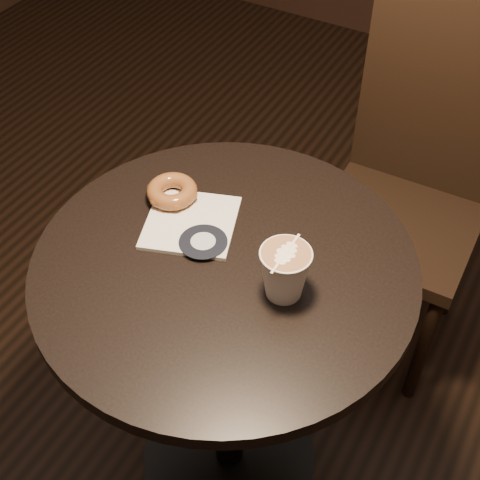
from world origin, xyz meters
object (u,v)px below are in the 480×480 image
at_px(latte_cup, 285,273).
at_px(cafe_table, 226,328).
at_px(chair, 416,172).
at_px(doughnut, 172,191).
at_px(pastry_bag, 191,223).

bearing_deg(latte_cup, cafe_table, 174.38).
xyz_separation_m(chair, doughnut, (-0.34, -0.57, 0.22)).
xyz_separation_m(cafe_table, chair, (0.17, 0.66, -0.00)).
relative_size(chair, pastry_bag, 5.91).
distance_m(cafe_table, doughnut, 0.30).
relative_size(chair, doughnut, 9.95).
distance_m(chair, doughnut, 0.70).
bearing_deg(chair, latte_cup, -94.86).
bearing_deg(latte_cup, doughnut, 161.00).
bearing_deg(cafe_table, chair, 75.74).
xyz_separation_m(chair, latte_cup, (-0.04, -0.67, 0.25)).
bearing_deg(chair, doughnut, -121.86).
distance_m(doughnut, latte_cup, 0.31).
bearing_deg(doughnut, chair, 59.35).
bearing_deg(doughnut, cafe_table, -27.67).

